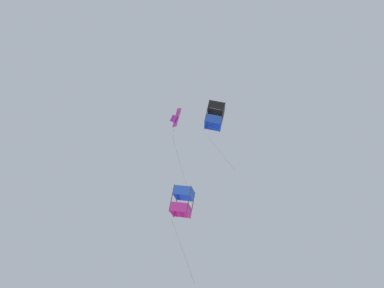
% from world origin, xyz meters
% --- Properties ---
extents(kite_box_far_centre, '(2.97, 2.76, 6.19)m').
position_xyz_m(kite_box_far_centre, '(-3.35, -2.99, 26.40)').
color(kite_box_far_centre, black).
extents(kite_box_near_right, '(2.56, 2.32, 7.39)m').
position_xyz_m(kite_box_near_right, '(-3.53, -5.96, 18.13)').
color(kite_box_near_right, blue).
extents(kite_delta_low_drifter, '(2.43, 1.77, 7.18)m').
position_xyz_m(kite_delta_low_drifter, '(-1.34, -7.67, 23.99)').
color(kite_delta_low_drifter, '#DB2D93').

